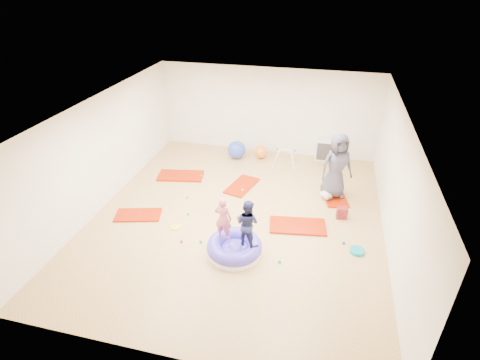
# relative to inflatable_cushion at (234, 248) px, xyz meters

# --- Properties ---
(room) EXTENTS (7.01, 8.01, 2.81)m
(room) POSITION_rel_inflatable_cushion_xyz_m (-0.27, 1.33, 1.25)
(room) COLOR tan
(room) RESTS_ON ground
(gym_mat_front_left) EXTENTS (1.23, 0.83, 0.05)m
(gym_mat_front_left) POSITION_rel_inflatable_cushion_xyz_m (-2.70, 0.79, -0.12)
(gym_mat_front_left) COLOR #AE1C02
(gym_mat_front_left) RESTS_ON ground
(gym_mat_mid_left) EXTENTS (1.42, 0.88, 0.05)m
(gym_mat_mid_left) POSITION_rel_inflatable_cushion_xyz_m (-2.42, 2.95, -0.12)
(gym_mat_mid_left) COLOR #AE1C02
(gym_mat_mid_left) RESTS_ON ground
(gym_mat_center_back) EXTENTS (0.86, 1.27, 0.05)m
(gym_mat_center_back) POSITION_rel_inflatable_cushion_xyz_m (-0.51, 2.82, -0.12)
(gym_mat_center_back) COLOR #AE1C02
(gym_mat_center_back) RESTS_ON ground
(gym_mat_right) EXTENTS (1.42, 0.85, 0.06)m
(gym_mat_right) POSITION_rel_inflatable_cushion_xyz_m (1.24, 1.28, -0.12)
(gym_mat_right) COLOR #AE1C02
(gym_mat_right) RESTS_ON ground
(gym_mat_rear_right) EXTENTS (0.80, 1.22, 0.05)m
(gym_mat_rear_right) POSITION_rel_inflatable_cushion_xyz_m (2.06, 2.88, -0.12)
(gym_mat_rear_right) COLOR #AE1C02
(gym_mat_rear_right) RESTS_ON ground
(inflatable_cushion) EXTENTS (1.21, 1.21, 0.38)m
(inflatable_cushion) POSITION_rel_inflatable_cushion_xyz_m (0.00, 0.00, 0.00)
(inflatable_cushion) COLOR white
(inflatable_cushion) RESTS_ON ground
(child_pink) EXTENTS (0.39, 0.28, 1.03)m
(child_pink) POSITION_rel_inflatable_cushion_xyz_m (-0.26, 0.09, 0.72)
(child_pink) COLOR #D26172
(child_pink) RESTS_ON inflatable_cushion
(child_navy) EXTENTS (0.63, 0.56, 1.08)m
(child_navy) POSITION_rel_inflatable_cushion_xyz_m (0.27, 0.02, 0.74)
(child_navy) COLOR navy
(child_navy) RESTS_ON inflatable_cushion
(adult_caregiver) EXTENTS (1.03, 0.90, 1.78)m
(adult_caregiver) POSITION_rel_inflatable_cushion_xyz_m (2.01, 2.87, 0.79)
(adult_caregiver) COLOR #3B3A48
(adult_caregiver) RESTS_ON gym_mat_rear_right
(infant) EXTENTS (0.36, 0.37, 0.21)m
(infant) POSITION_rel_inflatable_cushion_xyz_m (1.85, 2.67, 0.01)
(infant) COLOR #C0D5FF
(infant) RESTS_ON gym_mat_rear_right
(ball_pit_balls) EXTENTS (4.54, 3.57, 0.07)m
(ball_pit_balls) POSITION_rel_inflatable_cushion_xyz_m (-0.43, 1.62, -0.11)
(ball_pit_balls) COLOR green
(ball_pit_balls) RESTS_ON ground
(exercise_ball_blue) EXTENTS (0.58, 0.58, 0.58)m
(exercise_ball_blue) POSITION_rel_inflatable_cushion_xyz_m (-1.10, 4.56, 0.14)
(exercise_ball_blue) COLOR #2842AA
(exercise_ball_blue) RESTS_ON ground
(exercise_ball_orange) EXTENTS (0.41, 0.41, 0.41)m
(exercise_ball_orange) POSITION_rel_inflatable_cushion_xyz_m (-0.33, 4.75, 0.06)
(exercise_ball_orange) COLOR orange
(exercise_ball_orange) RESTS_ON ground
(infant_play_gym) EXTENTS (0.73, 0.70, 0.56)m
(infant_play_gym) POSITION_rel_inflatable_cushion_xyz_m (0.50, 4.40, 0.23)
(infant_play_gym) COLOR silver
(infant_play_gym) RESTS_ON ground
(cube_shelf) EXTENTS (0.67, 0.33, 0.67)m
(cube_shelf) POSITION_rel_inflatable_cushion_xyz_m (1.72, 5.12, 0.19)
(cube_shelf) COLOR silver
(cube_shelf) RESTS_ON ground
(balance_disc) EXTENTS (0.32, 0.32, 0.07)m
(balance_disc) POSITION_rel_inflatable_cushion_xyz_m (2.60, 0.66, -0.11)
(balance_disc) COLOR #0D7E93
(balance_disc) RESTS_ON ground
(backpack) EXTENTS (0.27, 0.18, 0.30)m
(backpack) POSITION_rel_inflatable_cushion_xyz_m (2.25, 1.90, 0.00)
(backpack) COLOR red
(backpack) RESTS_ON ground
(yellow_toy) EXTENTS (0.22, 0.22, 0.03)m
(yellow_toy) POSITION_rel_inflatable_cushion_xyz_m (-1.59, 0.54, -0.13)
(yellow_toy) COLOR yellow
(yellow_toy) RESTS_ON ground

